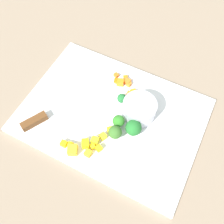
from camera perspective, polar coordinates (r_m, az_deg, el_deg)
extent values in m
plane|color=gray|center=(0.66, 0.00, -0.94)|extent=(4.00, 4.00, 0.00)
cube|color=white|center=(0.65, 0.00, -0.69)|extent=(0.45, 0.33, 0.01)
cylinder|color=#B8B6C6|center=(0.63, 6.11, 0.62)|extent=(0.08, 0.08, 0.05)
cube|color=silver|center=(0.69, -2.37, 5.74)|extent=(0.10, 0.16, 0.00)
cube|color=brown|center=(0.66, -17.00, -1.98)|extent=(0.05, 0.07, 0.02)
cube|color=orange|center=(0.71, 0.98, 8.16)|extent=(0.02, 0.01, 0.01)
cube|color=orange|center=(0.69, 4.11, 6.11)|extent=(0.01, 0.01, 0.01)
cube|color=orange|center=(0.68, 4.77, 4.45)|extent=(0.02, 0.02, 0.01)
cube|color=orange|center=(0.71, 3.05, 7.75)|extent=(0.01, 0.01, 0.01)
cube|color=orange|center=(0.67, 3.81, 4.10)|extent=(0.01, 0.01, 0.01)
cube|color=orange|center=(0.70, 1.07, 6.95)|extent=(0.02, 0.02, 0.01)
cube|color=orange|center=(0.70, 3.38, 6.83)|extent=(0.02, 0.02, 0.01)
cube|color=orange|center=(0.69, 1.88, 6.62)|extent=(0.02, 0.02, 0.02)
cube|color=yellow|center=(0.61, -4.61, -7.52)|extent=(0.02, 0.02, 0.01)
cube|color=yellow|center=(0.61, -4.03, -6.33)|extent=(0.02, 0.02, 0.02)
cube|color=yellow|center=(0.60, -8.81, -8.40)|extent=(0.03, 0.03, 0.02)
cube|color=yellow|center=(0.61, -5.94, -7.09)|extent=(0.03, 0.03, 0.02)
cube|color=yellow|center=(0.62, -0.52, -4.02)|extent=(0.02, 0.02, 0.01)
cube|color=yellow|center=(0.61, -2.03, -5.46)|extent=(0.02, 0.02, 0.01)
cube|color=yellow|center=(0.62, -10.72, -6.99)|extent=(0.01, 0.01, 0.01)
cube|color=yellow|center=(0.61, -9.30, -7.29)|extent=(0.01, 0.01, 0.01)
cube|color=yellow|center=(0.60, -2.95, -8.13)|extent=(0.02, 0.02, 0.01)
cube|color=yellow|center=(0.60, -5.80, -8.96)|extent=(0.02, 0.02, 0.01)
cylinder|color=#88B457|center=(0.61, 0.70, -5.20)|extent=(0.01, 0.01, 0.02)
sphere|color=#376828|center=(0.60, 0.72, -4.54)|extent=(0.03, 0.03, 0.03)
cylinder|color=#89B559|center=(0.63, 1.46, -2.67)|extent=(0.01, 0.01, 0.01)
sphere|color=#2F7925|center=(0.61, 1.49, -2.02)|extent=(0.03, 0.03, 0.03)
cylinder|color=#87C358|center=(0.62, 4.69, -4.27)|extent=(0.01, 0.01, 0.02)
sphere|color=#226A2A|center=(0.60, 4.82, -3.53)|extent=(0.04, 0.04, 0.04)
cylinder|color=#91B754|center=(0.66, 2.19, 2.59)|extent=(0.01, 0.01, 0.01)
sphere|color=#216830|center=(0.65, 2.22, 3.09)|extent=(0.02, 0.02, 0.02)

